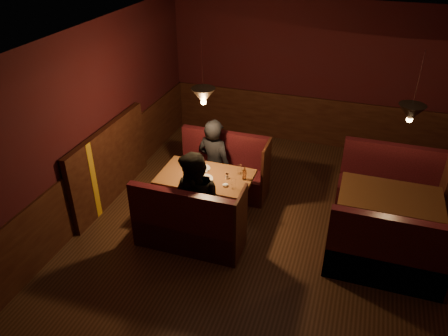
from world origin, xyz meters
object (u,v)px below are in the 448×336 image
(second_bench_far, at_px, (388,190))
(diner_a, at_px, (214,148))
(main_table, at_px, (206,185))
(second_bench_near, at_px, (387,259))
(second_table, at_px, (389,207))
(main_bench_near, at_px, (188,229))
(main_bench_far, at_px, (224,173))
(diner_b, at_px, (195,189))

(second_bench_far, height_order, diner_a, diner_a)
(main_table, xyz_separation_m, second_bench_near, (2.71, -0.57, -0.23))
(second_table, distance_m, diner_a, 2.84)
(main_table, distance_m, main_bench_near, 0.84)
(second_table, xyz_separation_m, second_bench_far, (0.03, 0.84, -0.23))
(main_bench_near, bearing_deg, main_bench_far, 90.00)
(second_table, relative_size, diner_a, 0.82)
(second_bench_near, distance_m, diner_b, 2.72)
(main_table, xyz_separation_m, diner_a, (-0.12, 0.70, 0.28))
(main_table, height_order, second_table, main_table)
(second_bench_far, distance_m, diner_a, 2.90)
(main_bench_far, distance_m, diner_b, 1.48)
(main_bench_near, bearing_deg, second_bench_near, 4.98)
(second_table, relative_size, second_bench_far, 0.90)
(main_table, relative_size, diner_b, 0.80)
(main_table, distance_m, diner_b, 0.65)
(second_table, bearing_deg, main_bench_near, -158.01)
(main_bench_near, height_order, second_bench_far, second_bench_far)
(main_table, bearing_deg, diner_b, -86.00)
(main_bench_far, distance_m, second_bench_far, 2.71)
(main_bench_far, distance_m, diner_a, 0.55)
(second_bench_far, bearing_deg, diner_a, -171.69)
(main_bench_far, bearing_deg, second_bench_far, 6.52)
(main_bench_near, bearing_deg, diner_b, 84.18)
(second_bench_near, xyz_separation_m, diner_b, (-2.67, -0.01, 0.53))
(main_bench_near, relative_size, second_bench_far, 1.00)
(second_bench_near, bearing_deg, main_table, 168.15)
(main_bench_far, relative_size, diner_a, 0.90)
(second_bench_far, relative_size, second_bench_near, 1.00)
(diner_a, bearing_deg, second_bench_far, -157.99)
(main_table, distance_m, second_table, 2.69)
(main_bench_far, xyz_separation_m, second_bench_near, (2.69, -1.37, 0.02))
(diner_a, bearing_deg, second_table, -174.98)
(second_bench_far, distance_m, second_bench_near, 1.68)
(diner_a, relative_size, diner_b, 0.98)
(main_bench_far, relative_size, second_table, 1.11)
(diner_b, bearing_deg, diner_a, 121.50)
(main_bench_far, bearing_deg, diner_a, -141.76)
(main_bench_near, relative_size, second_bench_near, 1.00)
(main_table, xyz_separation_m, second_table, (2.68, 0.27, 0.00))
(main_bench_far, xyz_separation_m, diner_a, (-0.13, -0.11, 0.52))
(second_table, distance_m, second_bench_near, 0.87)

